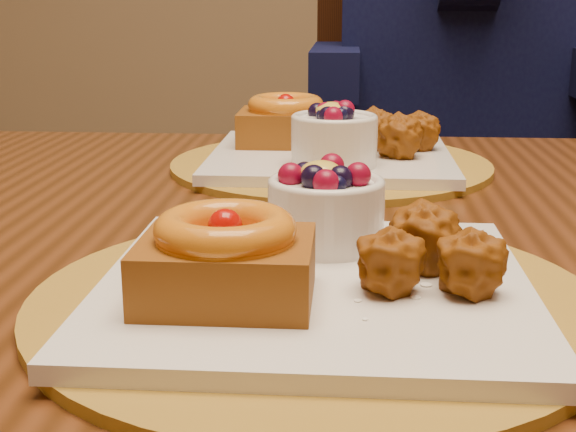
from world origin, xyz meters
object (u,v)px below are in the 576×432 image
Objects in this scene: dining_table at (324,295)px; chair_far at (402,207)px; place_setting_far at (328,147)px; place_setting_near at (312,270)px.

chair_far reaches higher than dining_table.
chair_far reaches higher than place_setting_far.
place_setting_near is at bearing -90.65° from dining_table.
place_setting_near is 0.38× the size of chair_far.
place_setting_far reaches higher than dining_table.
dining_table is 4.21× the size of place_setting_far.
place_setting_near reaches higher than dining_table.
chair_far is (0.13, 0.81, -0.12)m from dining_table.
place_setting_far is at bearing -79.99° from chair_far.
chair_far is (0.13, 0.59, -0.23)m from place_setting_far.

